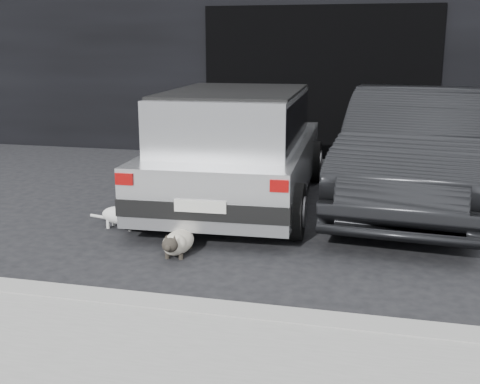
% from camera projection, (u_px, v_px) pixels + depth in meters
% --- Properties ---
extents(ground, '(80.00, 80.00, 0.00)m').
position_uv_depth(ground, '(192.00, 216.00, 7.09)').
color(ground, black).
rests_on(ground, ground).
extents(building_facade, '(34.00, 4.00, 5.00)m').
position_uv_depth(building_facade, '(332.00, 16.00, 11.92)').
color(building_facade, black).
rests_on(building_facade, ground).
extents(garage_opening, '(4.00, 0.10, 2.60)m').
position_uv_depth(garage_opening, '(319.00, 84.00, 10.31)').
color(garage_opening, black).
rests_on(garage_opening, ground).
extents(curb, '(18.00, 0.25, 0.12)m').
position_uv_depth(curb, '(211.00, 314.00, 4.40)').
color(curb, gray).
rests_on(curb, ground).
extents(silver_hatchback, '(2.09, 3.98, 1.44)m').
position_uv_depth(silver_hatchback, '(237.00, 142.00, 7.46)').
color(silver_hatchback, '#BBBDC1').
rests_on(silver_hatchback, ground).
extents(second_car, '(1.90, 4.51, 1.45)m').
position_uv_depth(second_car, '(414.00, 148.00, 7.37)').
color(second_car, black).
rests_on(second_car, ground).
extents(cat_siamese, '(0.29, 0.80, 0.28)m').
position_uv_depth(cat_siamese, '(177.00, 243.00, 5.76)').
color(cat_siamese, beige).
rests_on(cat_siamese, ground).
extents(cat_white, '(0.69, 0.28, 0.32)m').
position_uv_depth(cat_white, '(124.00, 215.00, 6.58)').
color(cat_white, silver).
rests_on(cat_white, ground).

